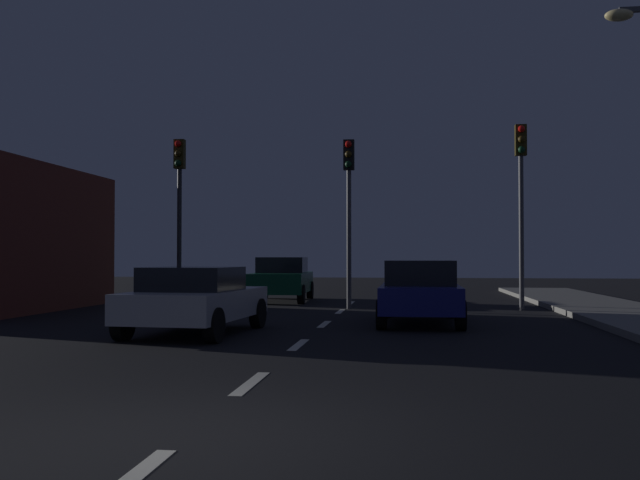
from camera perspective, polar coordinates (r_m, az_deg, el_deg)
The scene contains 12 objects.
ground_plane at distance 13.07m, azimuth -1.32°, elevation -8.16°, with size 80.00×80.00×0.00m, color black.
lane_stripe_second at distance 8.78m, azimuth -5.64°, elevation -11.45°, with size 0.16×1.60×0.01m, color silver.
lane_stripe_third at distance 12.48m, azimuth -1.73°, elevation -8.46°, with size 0.16×1.60×0.01m, color silver.
lane_stripe_fourth at distance 16.22m, azimuth 0.35°, elevation -6.82°, with size 0.16×1.60×0.01m, color silver.
lane_stripe_fifth at distance 19.98m, azimuth 1.65°, elevation -5.80°, with size 0.16×1.60×0.01m, color silver.
lane_stripe_sixth at distance 23.76m, azimuth 2.53°, elevation -5.10°, with size 0.16×1.60×0.01m, color silver.
traffic_signal_left at distance 22.09m, azimuth -11.32°, elevation 3.99°, with size 0.32×0.38×5.16m.
traffic_signal_center at distance 21.03m, azimuth 2.35°, elevation 4.03°, with size 0.32×0.38×5.04m.
traffic_signal_right at distance 21.23m, azimuth 15.97°, elevation 4.61°, with size 0.32×0.38×5.38m.
car_stopped_ahead at distance 16.53m, azimuth 8.11°, elevation -4.14°, with size 1.90×4.21×1.46m.
car_adjacent_lane at distance 14.33m, azimuth -10.07°, elevation -4.73°, with size 2.22×4.01×1.34m.
car_oncoming_far at distance 24.74m, azimuth -3.12°, elevation -3.15°, with size 2.10×4.30×1.53m.
Camera 1 is at (1.91, -5.83, 1.54)m, focal length 39.52 mm.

